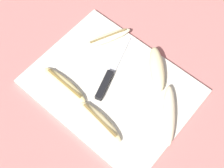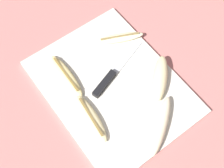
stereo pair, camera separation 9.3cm
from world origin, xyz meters
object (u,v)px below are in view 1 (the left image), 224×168
Objects in this scene: banana_pale_long at (108,38)px; knife at (108,78)px; banana_ripe_center at (100,121)px; banana_soft_right at (157,69)px; banana_golden_short at (65,85)px; banana_bright_far at (169,114)px.

knife is at bearing -49.52° from banana_pale_long.
knife is at bearing 121.93° from banana_ripe_center.
banana_soft_right reaches higher than banana_pale_long.
knife is 1.66× the size of banana_soft_right.
knife is 0.15m from banana_pale_long.
banana_pale_long is at bearing 126.33° from banana_ripe_center.
banana_ripe_center is (0.16, -0.02, 0.00)m from banana_golden_short.
banana_golden_short is at bearing 173.60° from banana_ripe_center.
banana_ripe_center is 0.29m from banana_pale_long.
banana_ripe_center is at bearing -133.98° from banana_bright_far.
banana_ripe_center reaches higher than knife.
banana_golden_short is (-0.29, -0.12, -0.01)m from banana_bright_far.
banana_ripe_center is at bearing -53.67° from banana_pale_long.
banana_bright_far reaches higher than banana_golden_short.
banana_golden_short is 1.03× the size of banana_ripe_center.
knife is at bearing -129.21° from banana_soft_right.
banana_pale_long is (-0.17, 0.23, -0.00)m from banana_ripe_center.
banana_pale_long reaches higher than knife.
banana_golden_short is 1.10× the size of banana_pale_long.
banana_golden_short is (-0.08, -0.10, 0.00)m from knife.
banana_bright_far reaches higher than knife.
banana_bright_far is 0.19m from banana_ripe_center.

